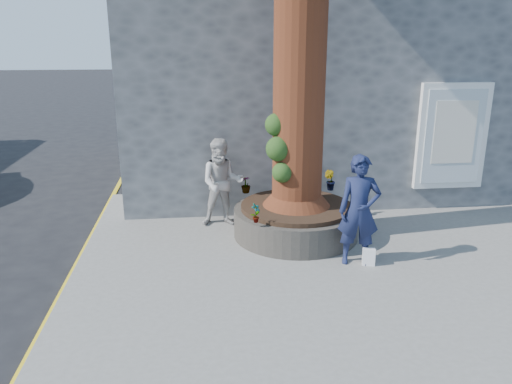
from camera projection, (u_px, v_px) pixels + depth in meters
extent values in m
plane|color=black|center=(268.00, 295.00, 7.40)|extent=(120.00, 120.00, 0.00)
cube|color=slate|center=(347.00, 258.00, 8.50)|extent=(9.00, 8.00, 0.12)
cube|color=yellow|center=(72.00, 275.00, 8.01)|extent=(0.10, 30.00, 0.01)
cube|color=#505255|center=(323.00, 64.00, 13.64)|extent=(10.00, 8.00, 6.00)
cube|color=white|center=(452.00, 136.00, 10.37)|extent=(1.50, 0.12, 2.20)
cube|color=silver|center=(454.00, 137.00, 10.31)|extent=(1.25, 0.04, 1.95)
cube|color=silver|center=(455.00, 132.00, 10.26)|extent=(0.90, 0.02, 1.30)
cylinder|color=black|center=(296.00, 222.00, 9.28)|extent=(2.30, 2.30, 0.52)
cylinder|color=black|center=(296.00, 207.00, 9.19)|extent=(2.04, 2.04, 0.08)
cone|color=#4B2412|center=(297.00, 186.00, 9.08)|extent=(1.24, 1.24, 0.70)
sphere|color=#1C3812|center=(278.00, 149.00, 8.63)|extent=(0.44, 0.44, 0.44)
sphere|color=#1C3812|center=(282.00, 172.00, 8.66)|extent=(0.36, 0.36, 0.36)
sphere|color=#1C3812|center=(276.00, 125.00, 8.62)|extent=(0.40, 0.40, 0.40)
imported|color=#171D3F|center=(359.00, 211.00, 7.94)|extent=(0.73, 0.56, 1.80)
imported|color=#BDB8B5|center=(222.00, 183.00, 9.62)|extent=(0.87, 0.70, 1.72)
cube|color=white|center=(369.00, 257.00, 8.08)|extent=(0.22, 0.17, 0.28)
imported|color=gray|center=(256.00, 213.00, 8.23)|extent=(0.21, 0.21, 0.33)
imported|color=gray|center=(330.00, 180.00, 10.02)|extent=(0.31, 0.31, 0.40)
imported|color=gray|center=(246.00, 185.00, 9.84)|extent=(0.26, 0.26, 0.34)
imported|color=gray|center=(288.00, 191.00, 9.47)|extent=(0.34, 0.35, 0.29)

